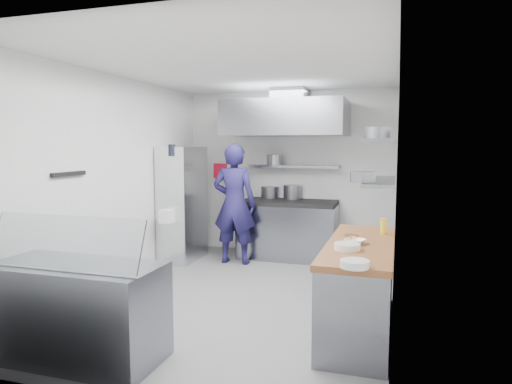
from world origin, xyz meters
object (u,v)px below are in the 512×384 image
(wire_rack, at_px, (183,204))
(chef, at_px, (234,204))
(gas_range, at_px, (288,231))
(display_case, at_px, (77,312))

(wire_rack, bearing_deg, chef, 2.08)
(chef, bearing_deg, wire_rack, -0.98)
(gas_range, height_order, wire_rack, wire_rack)
(gas_range, bearing_deg, wire_rack, -159.11)
(gas_range, relative_size, display_case, 1.07)
(gas_range, relative_size, chef, 0.84)
(chef, height_order, wire_rack, chef)
(gas_range, distance_m, display_case, 4.20)
(chef, bearing_deg, gas_range, -144.58)
(chef, xyz_separation_m, display_case, (-0.19, -3.51, -0.53))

